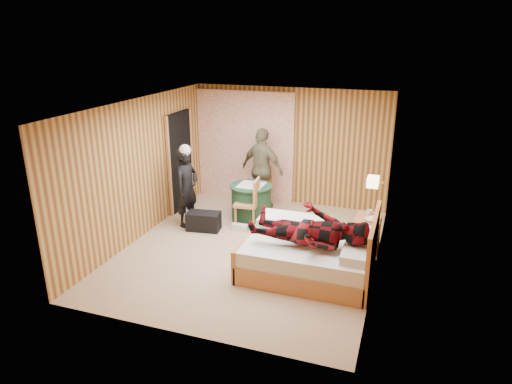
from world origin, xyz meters
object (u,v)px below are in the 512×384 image
(nightstand, at_px, (367,232))
(woman_standing, at_px, (187,188))
(man_on_bed, at_px, (310,221))
(chair_near, at_px, (251,199))
(wall_lamp, at_px, (373,182))
(duffel_bag, at_px, (204,221))
(round_table, at_px, (251,202))
(bed, at_px, (310,254))
(chair_far, at_px, (262,184))
(man_at_table, at_px, (262,169))

(nightstand, height_order, woman_standing, woman_standing)
(woman_standing, distance_m, man_on_bed, 2.96)
(chair_near, distance_m, woman_standing, 1.24)
(wall_lamp, height_order, duffel_bag, wall_lamp)
(round_table, bearing_deg, wall_lamp, -18.35)
(bed, relative_size, chair_far, 2.12)
(woman_standing, relative_size, man_on_bed, 0.86)
(round_table, height_order, man_at_table, man_at_table)
(woman_standing, bearing_deg, chair_far, -27.83)
(round_table, bearing_deg, duffel_bag, -132.86)
(duffel_bag, xyz_separation_m, man_at_table, (0.70, 1.45, 0.69))
(chair_near, height_order, woman_standing, woman_standing)
(wall_lamp, distance_m, duffel_bag, 3.25)
(chair_near, height_order, man_at_table, man_at_table)
(bed, relative_size, chair_near, 2.06)
(bed, distance_m, chair_near, 2.01)
(wall_lamp, bearing_deg, round_table, 161.65)
(woman_standing, bearing_deg, round_table, -48.19)
(bed, height_order, duffel_bag, bed)
(woman_standing, bearing_deg, man_at_table, -27.23)
(wall_lamp, bearing_deg, nightstand, 99.97)
(man_at_table, bearing_deg, duffel_bag, 82.77)
(chair_far, bearing_deg, man_on_bed, -62.59)
(man_at_table, xyz_separation_m, man_on_bed, (1.58, -2.59, 0.09))
(man_at_table, height_order, man_on_bed, man_on_bed)
(chair_near, relative_size, man_at_table, 0.56)
(nightstand, relative_size, duffel_bag, 0.96)
(bed, relative_size, nightstand, 3.33)
(wall_lamp, xyz_separation_m, duffel_bag, (-3.05, 0.03, -1.12))
(wall_lamp, bearing_deg, bed, -132.17)
(bed, distance_m, nightstand, 1.35)
(nightstand, height_order, round_table, round_table)
(wall_lamp, distance_m, man_at_table, 2.82)
(duffel_bag, bearing_deg, nightstand, -3.86)
(duffel_bag, bearing_deg, bed, -29.93)
(nightstand, distance_m, chair_far, 2.62)
(chair_far, relative_size, man_at_table, 0.54)
(chair_far, xyz_separation_m, man_at_table, (0.01, 0.04, 0.32))
(chair_far, xyz_separation_m, duffel_bag, (-0.69, -1.42, -0.36))
(duffel_bag, bearing_deg, woman_standing, 153.12)
(wall_lamp, distance_m, woman_standing, 3.49)
(bed, relative_size, woman_standing, 1.29)
(bed, distance_m, man_at_table, 2.89)
(nightstand, distance_m, duffel_bag, 3.02)
(nightstand, distance_m, man_at_table, 2.68)
(wall_lamp, xyz_separation_m, man_on_bed, (-0.77, -1.11, -0.34))
(nightstand, xyz_separation_m, man_on_bed, (-0.73, -1.35, 0.66))
(chair_near, bearing_deg, nightstand, 77.93)
(wall_lamp, height_order, man_at_table, man_at_table)
(nightstand, relative_size, man_at_table, 0.34)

